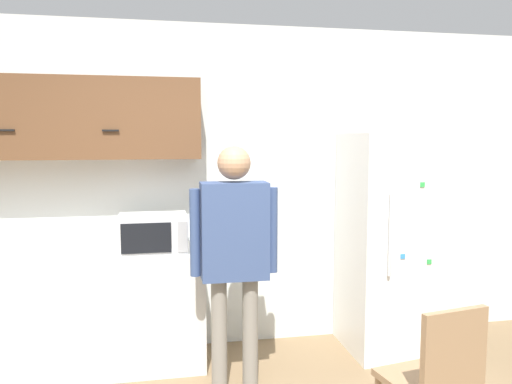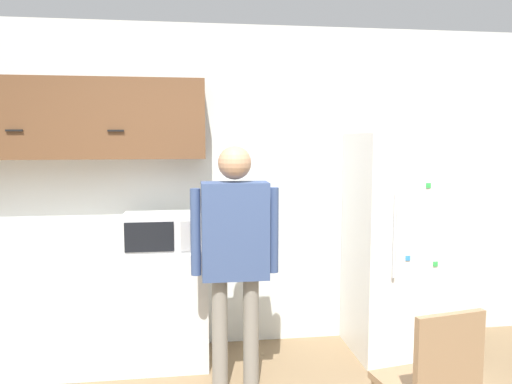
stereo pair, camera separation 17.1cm
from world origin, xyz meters
The scene contains 7 objects.
back_wall centered at (0.00, 2.09, 1.35)m, with size 6.00×0.06×2.70m.
counter centered at (-1.17, 1.77, 0.46)m, with size 2.06×0.58×0.91m.
upper_cabinets centered at (-1.17, 1.90, 1.92)m, with size 2.06×0.33×0.62m.
microwave centered at (-0.52, 1.70, 1.05)m, with size 0.51×0.38×0.28m.
person centered at (0.03, 1.24, 1.05)m, with size 0.61×0.23×1.72m.
refrigerator centered at (1.44, 1.70, 0.90)m, with size 0.78×0.73×1.81m.
chair centered at (0.98, 0.23, 0.49)m, with size 0.50×0.50×0.90m.
Camera 1 is at (-0.46, -2.10, 1.76)m, focal length 35.00 mm.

